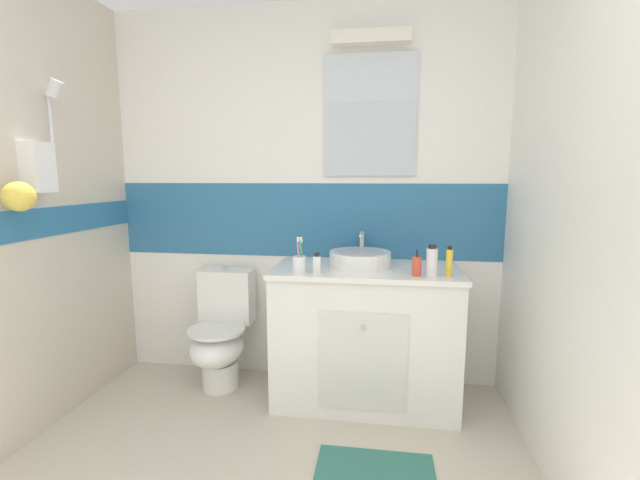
% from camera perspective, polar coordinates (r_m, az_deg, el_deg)
% --- Properties ---
extents(wall_back_tiled, '(3.20, 0.20, 2.50)m').
position_cam_1_polar(wall_back_tiled, '(2.90, -1.84, 5.94)').
color(wall_back_tiled, white).
rests_on(wall_back_tiled, ground_plane).
extents(wall_right_plain, '(0.10, 3.48, 2.50)m').
position_cam_1_polar(wall_right_plain, '(1.81, 35.72, 2.47)').
color(wall_right_plain, white).
rests_on(wall_right_plain, ground_plane).
extents(vanity_cabinet, '(1.12, 0.59, 0.85)m').
position_cam_1_polar(vanity_cabinet, '(2.70, 6.12, -12.53)').
color(vanity_cabinet, white).
rests_on(vanity_cabinet, ground_plane).
extents(sink_basin, '(0.37, 0.42, 0.20)m').
position_cam_1_polar(sink_basin, '(2.58, 5.45, -2.48)').
color(sink_basin, white).
rests_on(sink_basin, vanity_cabinet).
extents(toilet, '(0.37, 0.50, 0.78)m').
position_cam_1_polar(toilet, '(2.95, -13.26, -12.18)').
color(toilet, white).
rests_on(toilet, ground_plane).
extents(toothbrush_cup, '(0.07, 0.07, 0.21)m').
position_cam_1_polar(toothbrush_cup, '(2.39, -2.82, -3.20)').
color(toothbrush_cup, white).
rests_on(toothbrush_cup, vanity_cabinet).
extents(soap_dispenser, '(0.05, 0.05, 0.15)m').
position_cam_1_polar(soap_dispenser, '(2.39, 12.98, -3.45)').
color(soap_dispenser, '#D84C33').
rests_on(soap_dispenser, vanity_cabinet).
extents(toothpaste_tube_upright, '(0.04, 0.04, 0.17)m').
position_cam_1_polar(toothpaste_tube_upright, '(2.41, 17.11, -2.89)').
color(toothpaste_tube_upright, yellow).
rests_on(toothpaste_tube_upright, vanity_cabinet).
extents(mouthwash_bottle, '(0.06, 0.06, 0.18)m').
position_cam_1_polar(mouthwash_bottle, '(2.39, 14.91, -2.81)').
color(mouthwash_bottle, white).
rests_on(mouthwash_bottle, vanity_cabinet).
extents(perfume_flask_small, '(0.04, 0.03, 0.12)m').
position_cam_1_polar(perfume_flask_small, '(2.40, -0.39, -3.18)').
color(perfume_flask_small, white).
rests_on(perfume_flask_small, vanity_cabinet).
extents(bath_mat, '(0.56, 0.42, 0.01)m').
position_cam_1_polar(bath_mat, '(2.26, 7.44, -29.46)').
color(bath_mat, '#337266').
rests_on(bath_mat, ground_plane).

